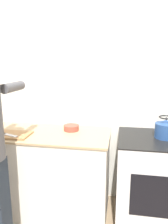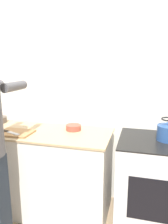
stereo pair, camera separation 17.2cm
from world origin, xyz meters
TOP-DOWN VIEW (x-y plane):
  - wall_back at (0.00, 0.70)m, footprint 8.00×0.05m
  - counter at (-0.42, 0.29)m, footprint 1.80×0.61m
  - oven at (0.94, 0.31)m, footprint 0.75×0.63m
  - cutting_board at (-0.45, 0.16)m, footprint 0.34×0.24m
  - knife at (-0.49, 0.13)m, footprint 0.24×0.12m
  - kettle at (0.99, 0.34)m, footprint 0.19×0.19m
  - bowl_mixing at (0.08, 0.41)m, footprint 0.16×0.16m

SIDE VIEW (x-z plane):
  - counter at x=-0.42m, z-range 0.00..0.89m
  - oven at x=0.94m, z-range 0.00..0.89m
  - cutting_board at x=-0.45m, z-range 0.89..0.90m
  - knife at x=-0.49m, z-range 0.90..0.91m
  - bowl_mixing at x=0.08m, z-range 0.89..0.94m
  - kettle at x=0.99m, z-range 0.87..1.07m
  - wall_back at x=0.00m, z-range 0.00..2.60m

